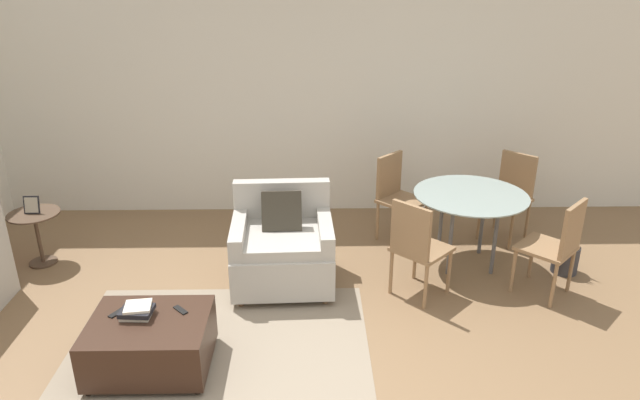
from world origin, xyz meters
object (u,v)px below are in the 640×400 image
(side_table, at_px, (36,228))
(picture_frame, at_px, (32,205))
(dining_chair_near_left, at_px, (417,244))
(armchair, at_px, (283,247))
(dining_chair_near_right, at_px, (558,242))
(dining_chair_far_left, at_px, (396,191))
(tv_remote_secondary, at_px, (118,312))
(dining_chair_far_right, at_px, (511,191))
(ottoman, at_px, (151,342))
(potted_plant_small, at_px, (567,253))
(tv_remote_primary, at_px, (180,310))
(book_stack, at_px, (137,311))
(dining_table, at_px, (470,202))

(side_table, xyz_separation_m, picture_frame, (-0.00, 0.00, 0.24))
(dining_chair_near_left, bearing_deg, armchair, 166.71)
(dining_chair_near_right, height_order, dining_chair_far_left, same)
(tv_remote_secondary, relative_size, dining_chair_far_right, 0.17)
(ottoman, bearing_deg, dining_chair_far_right, 33.09)
(tv_remote_secondary, height_order, dining_chair_near_right, dining_chair_near_right)
(picture_frame, xyz_separation_m, potted_plant_small, (5.00, -0.26, -0.42))
(tv_remote_primary, xyz_separation_m, dining_chair_near_left, (1.83, 0.78, 0.12))
(dining_chair_near_left, bearing_deg, dining_chair_near_right, 0.00)
(book_stack, xyz_separation_m, dining_chair_far_left, (2.12, 2.06, 0.08))
(armchair, bearing_deg, picture_frame, 170.33)
(book_stack, relative_size, picture_frame, 1.39)
(dining_chair_near_right, distance_m, potted_plant_small, 0.60)
(dining_chair_near_left, xyz_separation_m, potted_plant_small, (1.50, 0.41, -0.32))
(armchair, xyz_separation_m, ottoman, (-0.89, -1.18, -0.14))
(tv_remote_primary, bearing_deg, dining_chair_far_right, 33.20)
(picture_frame, distance_m, potted_plant_small, 5.03)
(side_table, bearing_deg, potted_plant_small, -3.00)
(ottoman, bearing_deg, armchair, 52.95)
(armchair, distance_m, dining_chair_near_left, 1.19)
(book_stack, bearing_deg, potted_plant_small, 19.28)
(side_table, bearing_deg, tv_remote_secondary, -50.18)
(dining_table, bearing_deg, tv_remote_secondary, -153.95)
(armchair, relative_size, tv_remote_primary, 7.22)
(dining_table, height_order, potted_plant_small, dining_table)
(tv_remote_secondary, relative_size, potted_plant_small, 0.23)
(book_stack, height_order, side_table, side_table)
(armchair, height_order, book_stack, armchair)
(dining_chair_far_left, bearing_deg, armchair, -140.95)
(dining_chair_near_right, relative_size, potted_plant_small, 1.38)
(tv_remote_primary, xyz_separation_m, side_table, (-1.67, 1.46, -0.02))
(ottoman, relative_size, picture_frame, 4.96)
(picture_frame, height_order, potted_plant_small, picture_frame)
(dining_chair_far_right, bearing_deg, dining_chair_near_left, -135.00)
(potted_plant_small, bearing_deg, dining_chair_far_left, 152.30)
(tv_remote_primary, xyz_separation_m, potted_plant_small, (3.33, 1.19, -0.20))
(picture_frame, bearing_deg, book_stack, -47.86)
(tv_remote_primary, xyz_separation_m, dining_table, (2.43, 1.38, 0.24))
(dining_table, bearing_deg, tv_remote_primary, -150.35)
(tv_remote_primary, bearing_deg, dining_chair_far_left, 47.27)
(dining_chair_near_left, relative_size, dining_chair_far_right, 1.00)
(armchair, distance_m, ottoman, 1.48)
(ottoman, xyz_separation_m, dining_table, (2.63, 1.51, 0.42))
(armchair, xyz_separation_m, potted_plant_small, (2.65, 0.14, -0.16))
(tv_remote_secondary, bearing_deg, potted_plant_small, 17.84)
(dining_chair_near_right, bearing_deg, tv_remote_primary, -165.49)
(dining_table, relative_size, dining_chair_far_left, 1.17)
(side_table, bearing_deg, tv_remote_primary, -41.09)
(ottoman, xyz_separation_m, dining_chair_near_left, (2.03, 0.91, 0.30))
(dining_chair_near_left, bearing_deg, dining_chair_far_right, 45.00)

